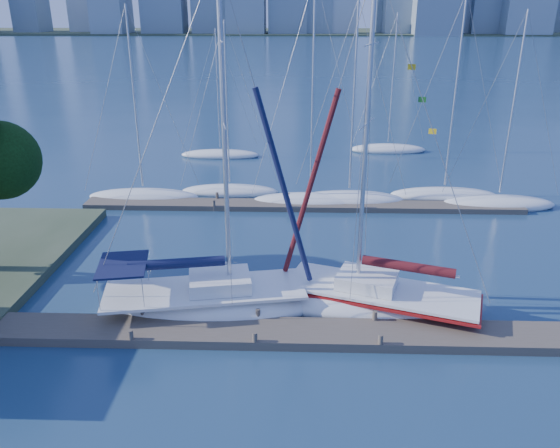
{
  "coord_description": "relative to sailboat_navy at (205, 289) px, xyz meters",
  "views": [
    {
      "loc": [
        1.61,
        -19.42,
        12.79
      ],
      "look_at": [
        0.85,
        4.0,
        3.53
      ],
      "focal_mm": 35.0,
      "sensor_mm": 36.0,
      "label": 1
    }
  ],
  "objects": [
    {
      "name": "bg_boat_7",
      "position": [
        12.75,
        30.17,
        -0.86
      ],
      "size": [
        7.48,
        3.74,
        12.85
      ],
      "rotation": [
        0.0,
        0.0,
        0.22
      ],
      "color": "white",
      "rests_on": "ground"
    },
    {
      "name": "ground",
      "position": [
        2.45,
        -2.07,
        -1.12
      ],
      "size": [
        700.0,
        700.0,
        0.0
      ],
      "primitive_type": "plane",
      "color": "navy",
      "rests_on": "ground"
    },
    {
      "name": "near_dock",
      "position": [
        2.45,
        -2.07,
        -0.92
      ],
      "size": [
        26.0,
        2.0,
        0.4
      ],
      "primitive_type": "cube",
      "color": "brown",
      "rests_on": "ground"
    },
    {
      "name": "bg_boat_1",
      "position": [
        -0.91,
        16.87,
        -0.87
      ],
      "size": [
        7.4,
        3.39,
        12.46
      ],
      "rotation": [
        0.0,
        0.0,
        0.2
      ],
      "color": "white",
      "rests_on": "ground"
    },
    {
      "name": "far_shore",
      "position": [
        2.45,
        317.93,
        -1.12
      ],
      "size": [
        800.0,
        100.0,
        1.5
      ],
      "primitive_type": "cube",
      "color": "#38472D",
      "rests_on": "ground"
    },
    {
      "name": "bg_boat_6",
      "position": [
        -3.07,
        27.65,
        -0.88
      ],
      "size": [
        7.44,
        4.89,
        11.58
      ],
      "rotation": [
        0.0,
        0.0,
        0.43
      ],
      "color": "white",
      "rests_on": "ground"
    },
    {
      "name": "far_dock",
      "position": [
        4.45,
        13.93,
        -0.94
      ],
      "size": [
        30.0,
        1.8,
        0.36
      ],
      "primitive_type": "cube",
      "color": "brown",
      "rests_on": "ground"
    },
    {
      "name": "bg_boat_5",
      "position": [
        18.0,
        14.59,
        -0.84
      ],
      "size": [
        7.87,
        2.82,
        13.16
      ],
      "rotation": [
        0.0,
        0.0,
        -0.06
      ],
      "color": "white",
      "rests_on": "ground"
    },
    {
      "name": "bg_boat_4",
      "position": [
        14.69,
        16.36,
        -0.84
      ],
      "size": [
        8.03,
        3.47,
        14.22
      ],
      "rotation": [
        0.0,
        0.0,
        -0.16
      ],
      "color": "white",
      "rests_on": "ground"
    },
    {
      "name": "bg_boat_3",
      "position": [
        7.74,
        15.05,
        -0.82
      ],
      "size": [
        8.18,
        4.61,
        13.82
      ],
      "rotation": [
        0.0,
        0.0,
        -0.29
      ],
      "color": "white",
      "rests_on": "ground"
    },
    {
      "name": "sailboat_navy",
      "position": [
        0.0,
        0.0,
        0.0
      ],
      "size": [
        9.98,
        4.8,
        15.31
      ],
      "rotation": [
        0.0,
        0.0,
        0.18
      ],
      "color": "white",
      "rests_on": "ground"
    },
    {
      "name": "sailboat_maroon",
      "position": [
        7.87,
        0.38,
        0.01
      ],
      "size": [
        9.65,
        5.79,
        15.11
      ],
      "rotation": [
        0.0,
        0.0,
        -0.33
      ],
      "color": "white",
      "rests_on": "ground"
    },
    {
      "name": "bg_boat_2",
      "position": [
        5.01,
        14.71,
        -0.83
      ],
      "size": [
        8.52,
        3.91,
        15.1
      ],
      "rotation": [
        0.0,
        0.0,
        0.2
      ],
      "color": "white",
      "rests_on": "ground"
    },
    {
      "name": "bg_boat_0",
      "position": [
        -6.94,
        15.34,
        -0.85
      ],
      "size": [
        8.25,
        4.11,
        13.46
      ],
      "rotation": [
        0.0,
        0.0,
        0.24
      ],
      "color": "white",
      "rests_on": "ground"
    }
  ]
}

